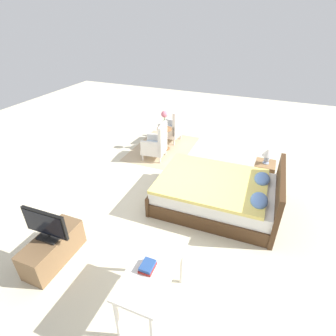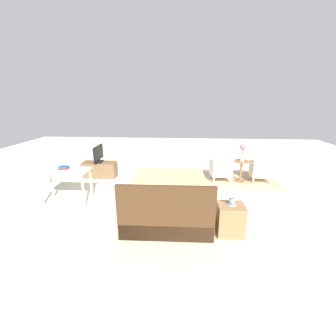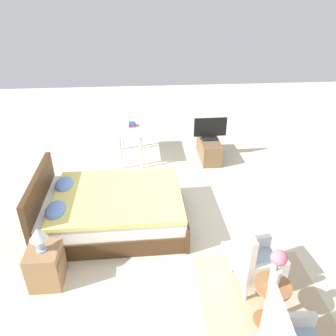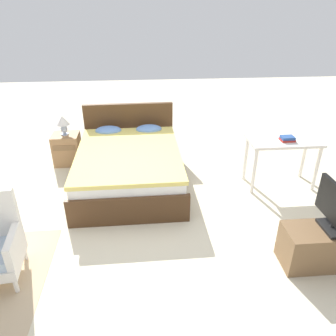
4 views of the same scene
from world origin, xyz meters
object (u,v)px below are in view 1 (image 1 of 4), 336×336
object	(u,v)px
side_table	(165,136)
tv_flatscreen	(45,225)
nightstand	(263,174)
book_stack	(148,266)
vanity_desk	(152,274)
tv_stand	(53,249)
armchair_by_window_left	(172,129)
flower_vase	(164,118)
table_lamp	(268,154)
armchair_by_window_right	(156,144)
bed	(218,194)

from	to	relation	value
side_table	tv_flatscreen	bearing A→B (deg)	-1.54
nightstand	book_stack	bearing A→B (deg)	-17.46
vanity_desk	tv_stand	bearing A→B (deg)	-94.40
armchair_by_window_left	flower_vase	world-z (taller)	flower_vase
flower_vase	table_lamp	world-z (taller)	flower_vase
tv_flatscreen	book_stack	size ratio (longest dim) A/B	3.47
table_lamp	tv_flatscreen	bearing A→B (deg)	-39.90
armchair_by_window_right	nightstand	xyz separation A→B (m)	(0.25, 2.60, -0.12)
flower_vase	vanity_desk	xyz separation A→B (m)	(4.18, 1.58, -0.25)
armchair_by_window_right	tv_flatscreen	bearing A→B (deg)	-1.85
table_lamp	vanity_desk	xyz separation A→B (m)	(3.38, -1.03, -0.11)
armchair_by_window_right	flower_vase	bearing A→B (deg)	-179.62
vanity_desk	book_stack	bearing A→B (deg)	-58.79
tv_flatscreen	book_stack	xyz separation A→B (m)	(0.15, 1.65, 0.08)
armchair_by_window_left	tv_stand	size ratio (longest dim) A/B	0.96
bed	nightstand	bearing A→B (deg)	146.01
armchair_by_window_right	tv_flatscreen	xyz separation A→B (m)	(3.50, -0.11, 0.32)
armchair_by_window_left	tv_stand	xyz separation A→B (m)	(4.61, -0.11, -0.16)
armchair_by_window_right	side_table	distance (m)	0.55
nightstand	vanity_desk	size ratio (longest dim) A/B	0.51
bed	nightstand	distance (m)	1.32
book_stack	table_lamp	bearing A→B (deg)	162.53
side_table	armchair_by_window_right	bearing A→B (deg)	0.38
flower_vase	tv_flatscreen	bearing A→B (deg)	-1.54
side_table	book_stack	world-z (taller)	book_stack
bed	side_table	bearing A→B (deg)	-135.30
tv_stand	tv_flatscreen	xyz separation A→B (m)	(0.00, 0.00, 0.47)
side_table	vanity_desk	xyz separation A→B (m)	(4.18, 1.58, 0.27)
armchair_by_window_left	armchair_by_window_right	world-z (taller)	same
tv_stand	vanity_desk	size ratio (longest dim) A/B	0.92
flower_vase	book_stack	bearing A→B (deg)	20.09
armchair_by_window_left	nightstand	xyz separation A→B (m)	(1.36, 2.60, -0.12)
armchair_by_window_left	bed	bearing A→B (deg)	37.36
side_table	bed	bearing A→B (deg)	44.70
armchair_by_window_right	book_stack	world-z (taller)	armchair_by_window_right
side_table	flower_vase	world-z (taller)	flower_vase
side_table	tv_stand	bearing A→B (deg)	-1.55
tv_flatscreen	vanity_desk	bearing A→B (deg)	85.67
bed	vanity_desk	size ratio (longest dim) A/B	2.13
nightstand	bed	bearing A→B (deg)	-33.99
bed	armchair_by_window_right	xyz separation A→B (m)	(-1.34, -1.87, 0.08)
armchair_by_window_right	tv_stand	xyz separation A→B (m)	(3.50, -0.11, -0.16)
vanity_desk	flower_vase	bearing A→B (deg)	-159.33
tv_stand	table_lamp	bearing A→B (deg)	140.08
bed	armchair_by_window_left	world-z (taller)	bed
bed	table_lamp	xyz separation A→B (m)	(-1.09, 0.74, 0.45)
armchair_by_window_right	tv_flatscreen	distance (m)	3.52
armchair_by_window_left	table_lamp	world-z (taller)	armchair_by_window_left
table_lamp	flower_vase	bearing A→B (deg)	-107.09
nightstand	tv_flatscreen	world-z (taller)	tv_flatscreen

